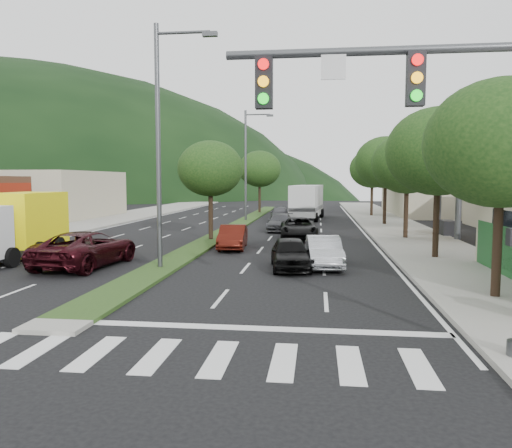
# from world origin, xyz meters

# --- Properties ---
(ground) EXTENTS (160.00, 160.00, 0.00)m
(ground) POSITION_xyz_m (0.00, 0.00, 0.00)
(ground) COLOR black
(ground) RESTS_ON ground
(sidewalk_right) EXTENTS (5.00, 90.00, 0.15)m
(sidewalk_right) POSITION_xyz_m (12.50, 25.00, 0.07)
(sidewalk_right) COLOR gray
(sidewalk_right) RESTS_ON ground
(sidewalk_left) EXTENTS (6.00, 90.00, 0.15)m
(sidewalk_left) POSITION_xyz_m (-13.00, 25.00, 0.07)
(sidewalk_left) COLOR gray
(sidewalk_left) RESTS_ON ground
(median) EXTENTS (1.60, 56.00, 0.12)m
(median) POSITION_xyz_m (0.00, 28.00, 0.06)
(median) COLOR #233E16
(median) RESTS_ON ground
(crosswalk) EXTENTS (19.00, 2.20, 0.01)m
(crosswalk) POSITION_xyz_m (0.00, -2.00, 0.01)
(crosswalk) COLOR silver
(crosswalk) RESTS_ON ground
(traffic_signal) EXTENTS (6.12, 0.40, 7.00)m
(traffic_signal) POSITION_xyz_m (9.03, -1.54, 4.65)
(traffic_signal) COLOR #47494C
(traffic_signal) RESTS_ON ground
(bldg_left_far) EXTENTS (9.00, 14.00, 4.60)m
(bldg_left_far) POSITION_xyz_m (-19.00, 34.00, 2.30)
(bldg_left_far) COLOR #B8B292
(bldg_left_far) RESTS_ON ground
(bldg_right_far) EXTENTS (10.00, 16.00, 5.20)m
(bldg_right_far) POSITION_xyz_m (19.50, 44.00, 2.60)
(bldg_right_far) COLOR #B8B292
(bldg_right_far) RESTS_ON ground
(tree_r_a) EXTENTS (4.60, 4.60, 6.63)m
(tree_r_a) POSITION_xyz_m (12.00, 4.00, 4.82)
(tree_r_a) COLOR black
(tree_r_a) RESTS_ON sidewalk_right
(tree_r_b) EXTENTS (4.80, 4.80, 6.94)m
(tree_r_b) POSITION_xyz_m (12.00, 12.00, 5.04)
(tree_r_b) COLOR black
(tree_r_b) RESTS_ON sidewalk_right
(tree_r_c) EXTENTS (4.40, 4.40, 6.48)m
(tree_r_c) POSITION_xyz_m (12.00, 20.00, 4.75)
(tree_r_c) COLOR black
(tree_r_c) RESTS_ON sidewalk_right
(tree_r_d) EXTENTS (5.00, 5.00, 7.17)m
(tree_r_d) POSITION_xyz_m (12.00, 30.00, 5.18)
(tree_r_d) COLOR black
(tree_r_d) RESTS_ON sidewalk_right
(tree_r_e) EXTENTS (4.60, 4.60, 6.71)m
(tree_r_e) POSITION_xyz_m (12.00, 40.00, 4.89)
(tree_r_e) COLOR black
(tree_r_e) RESTS_ON sidewalk_right
(tree_med_near) EXTENTS (4.00, 4.00, 6.02)m
(tree_med_near) POSITION_xyz_m (0.00, 18.00, 4.43)
(tree_med_near) COLOR black
(tree_med_near) RESTS_ON median
(tree_med_far) EXTENTS (4.80, 4.80, 6.94)m
(tree_med_far) POSITION_xyz_m (0.00, 44.00, 5.01)
(tree_med_far) COLOR black
(tree_med_far) RESTS_ON median
(streetlight_near) EXTENTS (2.60, 0.25, 10.00)m
(streetlight_near) POSITION_xyz_m (0.21, 8.00, 5.58)
(streetlight_near) COLOR #47494C
(streetlight_near) RESTS_ON ground
(streetlight_mid) EXTENTS (2.60, 0.25, 10.00)m
(streetlight_mid) POSITION_xyz_m (0.21, 33.00, 5.58)
(streetlight_mid) COLOR #47494C
(streetlight_mid) RESTS_ON ground
(sedan_silver) EXTENTS (1.73, 4.12, 1.32)m
(sedan_silver) POSITION_xyz_m (6.80, 9.40, 0.66)
(sedan_silver) COLOR #B8BBC1
(sedan_silver) RESTS_ON ground
(suv_maroon) EXTENTS (3.09, 5.80, 1.55)m
(suv_maroon) POSITION_xyz_m (-3.39, 8.31, 0.78)
(suv_maroon) COLOR black
(suv_maroon) RESTS_ON ground
(car_queue_a) EXTENTS (2.03, 4.07, 1.33)m
(car_queue_a) POSITION_xyz_m (5.40, 8.77, 0.67)
(car_queue_a) COLOR black
(car_queue_a) RESTS_ON ground
(car_queue_b) EXTENTS (1.89, 4.35, 1.25)m
(car_queue_b) POSITION_xyz_m (3.82, 24.58, 0.62)
(car_queue_b) COLOR #434448
(car_queue_b) RESTS_ON ground
(car_queue_c) EXTENTS (1.67, 4.03, 1.30)m
(car_queue_c) POSITION_xyz_m (1.95, 14.58, 0.65)
(car_queue_c) COLOR #4B140C
(car_queue_c) RESTS_ON ground
(car_queue_d) EXTENTS (2.62, 5.07, 1.37)m
(car_queue_d) POSITION_xyz_m (5.33, 19.58, 0.68)
(car_queue_d) COLOR black
(car_queue_d) RESTS_ON ground
(car_queue_e) EXTENTS (2.06, 4.33, 1.43)m
(car_queue_e) POSITION_xyz_m (3.13, 32.90, 0.72)
(car_queue_e) COLOR #4A494E
(car_queue_e) RESTS_ON ground
(box_truck) EXTENTS (2.58, 6.39, 3.13)m
(box_truck) POSITION_xyz_m (-7.58, 10.03, 1.48)
(box_truck) COLOR silver
(box_truck) RESTS_ON ground
(motorhome) EXTENTS (3.34, 8.67, 3.25)m
(motorhome) POSITION_xyz_m (5.50, 35.95, 1.73)
(motorhome) COLOR silver
(motorhome) RESTS_ON ground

